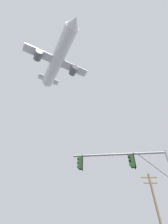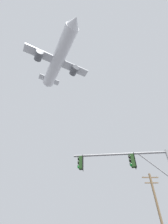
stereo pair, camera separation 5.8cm
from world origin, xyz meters
The scene contains 3 objects.
signal_pole_near centered at (2.81, 6.91, 4.70)m, with size 6.61×0.97×6.20m.
utility_pole centered at (8.31, 18.47, 4.45)m, with size 2.20×0.28×8.32m.
airplane centered at (-9.13, 25.28, 47.48)m, with size 20.56×26.63×7.71m.
Camera 2 is at (-0.67, -3.55, 1.33)m, focal length 25.05 mm.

